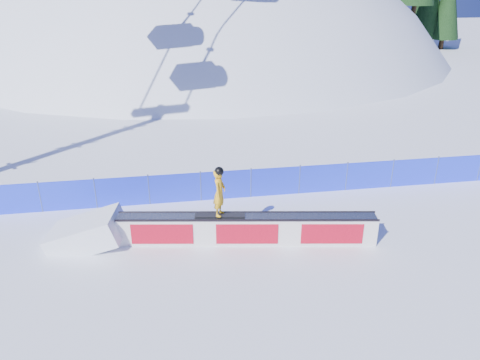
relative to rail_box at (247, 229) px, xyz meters
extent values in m
plane|color=white|center=(1.76, -1.08, -0.50)|extent=(160.00, 160.00, 0.00)
sphere|color=white|center=(1.76, 40.92, -18.50)|extent=(64.00, 64.00, 64.00)
cylinder|color=#302013|center=(25.75, 42.69, 3.20)|extent=(0.50, 0.50, 1.40)
cylinder|color=#302013|center=(28.20, 44.08, 0.10)|extent=(0.50, 0.50, 1.40)
cylinder|color=#302013|center=(28.37, 36.44, 0.10)|extent=(0.50, 0.50, 1.40)
cone|color=black|center=(28.37, 36.44, 4.19)|extent=(3.08, 3.08, 6.99)
cylinder|color=#302013|center=(31.88, 40.31, 0.10)|extent=(0.50, 0.50, 1.40)
cone|color=black|center=(31.88, 40.31, 4.66)|extent=(3.49, 3.49, 7.93)
cube|color=#1E36F7|center=(1.76, 3.42, 0.10)|extent=(22.00, 0.03, 1.20)
cylinder|color=#3F4D71|center=(-7.24, 3.42, 0.15)|extent=(0.05, 0.05, 1.30)
cylinder|color=#3F4D71|center=(-5.24, 3.42, 0.15)|extent=(0.05, 0.05, 1.30)
cylinder|color=#3F4D71|center=(-3.24, 3.42, 0.15)|extent=(0.05, 0.05, 1.30)
cylinder|color=#3F4D71|center=(-1.24, 3.42, 0.15)|extent=(0.05, 0.05, 1.30)
cylinder|color=#3F4D71|center=(0.76, 3.42, 0.15)|extent=(0.05, 0.05, 1.30)
cylinder|color=#3F4D71|center=(2.76, 3.42, 0.15)|extent=(0.05, 0.05, 1.30)
cylinder|color=#3F4D71|center=(4.76, 3.42, 0.15)|extent=(0.05, 0.05, 1.30)
cylinder|color=#3F4D71|center=(6.76, 3.42, 0.15)|extent=(0.05, 0.05, 1.30)
cylinder|color=#3F4D71|center=(8.76, 3.42, 0.15)|extent=(0.05, 0.05, 1.30)
cylinder|color=#3F4D71|center=(10.76, 3.42, 0.15)|extent=(0.05, 0.05, 1.30)
cube|color=silver|center=(0.00, 0.00, -0.02)|extent=(8.51, 1.88, 0.96)
cube|color=gray|center=(0.00, 0.00, 0.48)|extent=(8.43, 1.89, 0.04)
cube|color=black|center=(-0.04, -0.28, 0.49)|extent=(8.43, 1.38, 0.06)
cube|color=black|center=(0.04, 0.28, 0.49)|extent=(8.43, 1.38, 0.06)
cube|color=red|center=(-0.04, -0.27, -0.02)|extent=(8.00, 1.30, 0.72)
cube|color=red|center=(0.04, 0.27, -0.02)|extent=(8.00, 1.30, 0.72)
cube|color=black|center=(-0.88, 0.14, 0.53)|extent=(1.66, 0.55, 0.03)
imported|color=yellow|center=(-0.88, 0.14, 1.34)|extent=(0.58, 0.68, 1.58)
sphere|color=black|center=(-0.88, 0.14, 2.08)|extent=(0.30, 0.30, 0.30)
camera|label=1|loc=(-2.40, -13.26, 7.73)|focal=35.00mm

